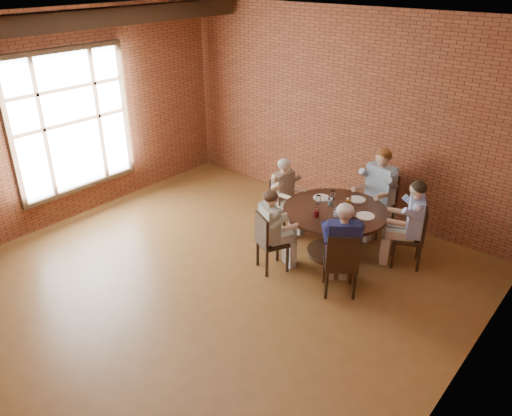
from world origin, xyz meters
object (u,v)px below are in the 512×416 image
Objects in this scene: chair_a at (414,234)px; diner_d at (273,231)px; diner_c at (285,196)px; diner_a at (410,224)px; chair_e at (341,262)px; chair_b at (380,201)px; diner_b at (378,192)px; diner_e at (342,249)px; chair_c at (282,202)px; dining_table at (334,223)px; smartphone at (341,223)px; chair_d at (268,240)px.

diner_d reaches higher than chair_a.
chair_a is at bearing -72.74° from diner_c.
diner_a reaches higher than chair_e.
diner_a is 1.05m from chair_b.
diner_a is 1.00m from diner_b.
chair_a is 0.70× the size of diner_e.
diner_c is at bearing -66.23° from diner_e.
chair_e is at bearing -42.59° from chair_a.
dining_table is at bearing -90.00° from chair_c.
diner_e is (0.57, -0.77, 0.13)m from dining_table.
diner_c is 1.33× the size of chair_e.
chair_b reaches higher than dining_table.
diner_b reaches higher than dining_table.
chair_a is at bearing 25.06° from dining_table.
diner_a is at bearing -32.14° from chair_b.
diner_c is at bearing -105.47° from chair_a.
dining_table is at bearing -90.00° from diner_e.
diner_a is (-0.07, -0.04, 0.15)m from chair_a.
chair_b is (-0.80, 0.68, -0.13)m from diner_a.
diner_a is (0.96, 0.45, 0.13)m from dining_table.
diner_c reaches higher than smartphone.
chair_e is at bearing 90.00° from diner_e.
dining_table is 1.16× the size of diner_e.
diner_b reaches higher than chair_a.
diner_d is 1.03m from diner_e.
chair_a is (1.03, 0.48, -0.03)m from dining_table.
chair_e reaches higher than chair_c.
diner_a is 1.28m from diner_e.
diner_b is 9.82× the size of smartphone.
chair_a is at bearing -144.09° from chair_e.
diner_a is at bearing -90.00° from chair_a.
diner_c is (-2.05, -0.35, 0.11)m from chair_a.
diner_d reaches higher than chair_d.
smartphone is at bearing -93.64° from diner_e.
smartphone is (0.76, 0.65, 0.27)m from chair_d.
diner_b is (-0.81, 0.58, 0.05)m from diner_a.
chair_b is 0.80× the size of diner_c.
diner_e reaches higher than dining_table.
dining_table is 10.61× the size of smartphone.
chair_c is at bearing -133.69° from chair_b.
chair_e is (1.63, -0.97, -0.11)m from diner_c.
diner_d is (0.03, 0.06, 0.13)m from chair_d.
diner_b is at bearing -90.00° from chair_b.
chair_d is at bearing -143.99° from chair_c.
diner_d is 1.08m from chair_e.
diner_d is (-0.45, -0.90, 0.09)m from dining_table.
diner_d is at bearing -72.06° from chair_a.
diner_e is at bearing -112.00° from diner_c.
diner_b is 1.60× the size of chair_c.
chair_c is (-1.25, -0.98, -0.04)m from chair_b.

